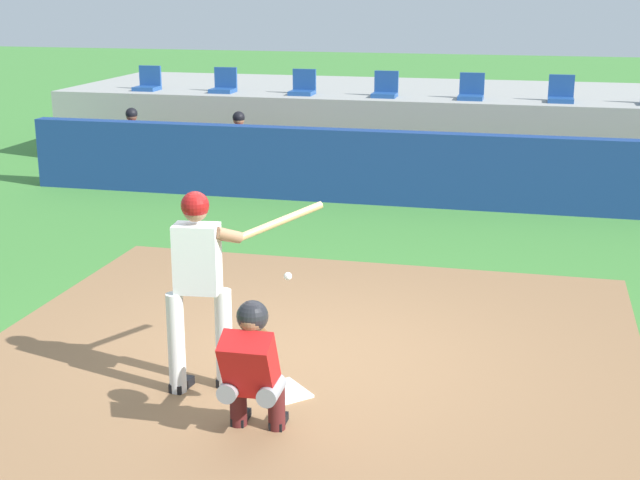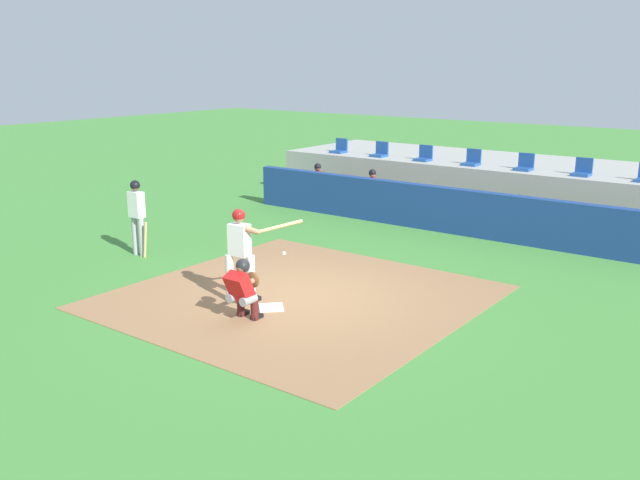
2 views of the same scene
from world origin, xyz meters
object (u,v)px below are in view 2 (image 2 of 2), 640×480
on_deck_batter (137,213)px  stadium_seat_2 (424,156)px  batter_at_plate (241,249)px  dugout_player_1 (370,190)px  dugout_player_0 (315,183)px  stadium_seat_4 (525,165)px  catcher_crouched (243,287)px  home_plate (271,307)px  stadium_seat_0 (340,149)px  stadium_seat_5 (582,171)px  stadium_seat_3 (472,161)px  stadium_seat_1 (380,152)px

on_deck_batter → stadium_seat_2: (2.41, 9.29, 0.51)m
batter_at_plate → dugout_player_1: 8.55m
dugout_player_0 → stadium_seat_4: stadium_seat_4 is taller
catcher_crouched → dugout_player_0: 10.26m
home_plate → stadium_seat_2: (-2.44, 10.18, 1.51)m
stadium_seat_0 → stadium_seat_5: 8.12m
home_plate → catcher_crouched: catcher_crouched is taller
stadium_seat_3 → stadium_seat_4: bearing=0.0°
catcher_crouched → batter_at_plate: bearing=134.6°
home_plate → stadium_seat_1: 11.06m
dugout_player_1 → stadium_seat_5: bearing=20.1°
stadium_seat_1 → stadium_seat_4: same height
dugout_player_0 → stadium_seat_0: 2.27m
stadium_seat_0 → stadium_seat_5: (8.12, 0.00, 0.00)m
on_deck_batter → stadium_seat_5: 11.82m
dugout_player_1 → stadium_seat_5: (5.56, 2.03, 0.86)m
batter_at_plate → dugout_player_1: bearing=106.6°
stadium_seat_2 → stadium_seat_1: bearing=180.0°
catcher_crouched → stadium_seat_1: stadium_seat_1 is taller
home_plate → stadium_seat_3: (-0.81, 10.18, 1.51)m
dugout_player_0 → on_deck_batter: bearing=-87.4°
stadium_seat_5 → stadium_seat_0: bearing=180.0°
on_deck_batter → dugout_player_1: size_ratio=1.37×
catcher_crouched → on_deck_batter: size_ratio=0.85×
dugout_player_0 → stadium_seat_1: size_ratio=2.71×
stadium_seat_5 → dugout_player_0: bearing=-165.1°
batter_at_plate → stadium_seat_3: (-0.14, 10.22, 0.50)m
home_plate → on_deck_batter: size_ratio=0.25×
stadium_seat_4 → stadium_seat_5: size_ratio=1.00×
stadium_seat_1 → batter_at_plate: bearing=-71.7°
dugout_player_0 → stadium_seat_5: 7.94m
stadium_seat_1 → dugout_player_1: bearing=-65.2°
dugout_player_0 → dugout_player_1: 2.06m
dugout_player_1 → stadium_seat_4: size_ratio=2.71×
on_deck_batter → dugout_player_0: on_deck_batter is taller
dugout_player_0 → stadium_seat_1: stadium_seat_1 is taller
catcher_crouched → stadium_seat_5: (2.45, 10.89, 0.93)m
dugout_player_0 → home_plate: bearing=-57.5°
home_plate → stadium_seat_0: stadium_seat_0 is taller
stadium_seat_3 → on_deck_batter: bearing=-113.5°
batter_at_plate → dugout_player_1: batter_at_plate is taller
stadium_seat_1 → stadium_seat_2: 1.63m
batter_at_plate → stadium_seat_4: 10.34m
catcher_crouched → stadium_seat_5: bearing=77.3°
stadium_seat_0 → stadium_seat_3: size_ratio=1.00×
on_deck_batter → stadium_seat_3: stadium_seat_3 is taller
batter_at_plate → catcher_crouched: size_ratio=1.19×
batter_at_plate → stadium_seat_2: stadium_seat_2 is taller
home_plate → stadium_seat_3: size_ratio=0.92×
batter_at_plate → home_plate: bearing=3.5°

